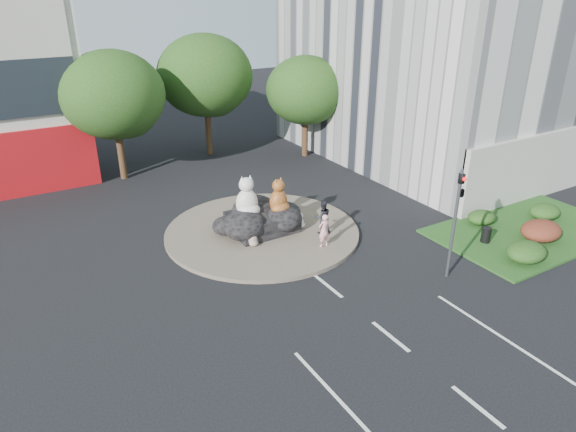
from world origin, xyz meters
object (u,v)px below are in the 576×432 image
kitten_white (300,220)px  pedestrian_dark (323,217)px  litter_bin (486,235)px  kitten_calico (253,237)px  cat_tabby (278,195)px  pedestrian_pink (324,231)px  cat_white (247,196)px

kitten_white → pedestrian_dark: size_ratio=0.48×
pedestrian_dark → litter_bin: bearing=162.3°
kitten_calico → pedestrian_dark: pedestrian_dark is taller
pedestrian_dark → litter_bin: 8.13m
cat_tabby → kitten_calico: cat_tabby is taller
pedestrian_pink → litter_bin: bearing=150.5°
kitten_calico → litter_bin: bearing=-1.5°
kitten_calico → kitten_white: 3.09m
cat_white → kitten_white: bearing=-14.6°
litter_bin → cat_white: bearing=144.7°
cat_white → pedestrian_pink: (2.46, -3.28, -1.15)m
pedestrian_dark → cat_white: bearing=-13.3°
cat_white → cat_tabby: cat_white is taller
kitten_white → pedestrian_pink: 2.38m
cat_white → cat_tabby: size_ratio=1.14×
pedestrian_pink → litter_bin: 8.14m
cat_white → cat_tabby: (1.57, -0.44, -0.14)m
cat_white → pedestrian_dark: bearing=-26.9°
kitten_white → kitten_calico: bearing=141.3°
cat_tabby → pedestrian_pink: cat_tabby is taller
kitten_white → litter_bin: (7.14, -5.95, -0.12)m
cat_tabby → pedestrian_dark: 2.49m
pedestrian_dark → kitten_calico: bearing=10.1°
kitten_calico → pedestrian_dark: size_ratio=0.51×
pedestrian_pink → kitten_calico: bearing=-35.0°
cat_white → kitten_white: size_ratio=2.56×
kitten_white → cat_tabby: bearing=105.4°
kitten_calico → pedestrian_dark: bearing=17.6°
pedestrian_dark → kitten_white: bearing=-40.9°
pedestrian_pink → litter_bin: pedestrian_pink is taller
cat_tabby → kitten_calico: size_ratio=2.13×
kitten_calico → pedestrian_dark: (3.68, -0.58, 0.44)m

